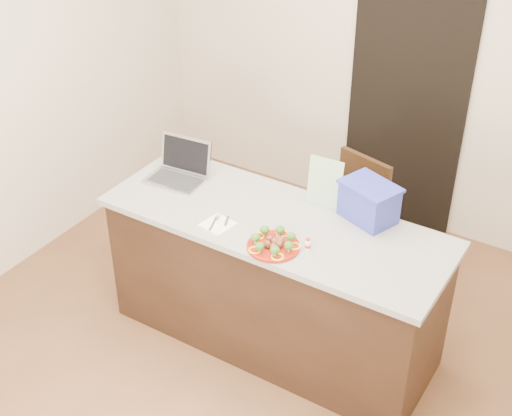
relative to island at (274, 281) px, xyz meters
The scene contains 16 objects.
ground 0.53m from the island, 90.00° to the right, with size 4.00×4.00×0.00m, color brown.
room_shell 1.18m from the island, 90.00° to the right, with size 4.00×4.00×4.00m.
doorway 1.81m from the island, 86.69° to the left, with size 0.90×0.02×2.00m, color black.
island is the anchor object (origin of this frame).
plate 0.54m from the island, 61.68° to the right, with size 0.29×0.29×0.02m.
meatballs 0.57m from the island, 60.57° to the right, with size 0.11×0.12×0.04m.
broccoli 0.58m from the island, 61.68° to the right, with size 0.24×0.25×0.04m.
pepper_rings 0.55m from the island, 61.68° to the right, with size 0.28×0.28×0.01m.
napkin 0.57m from the island, 138.83° to the right, with size 0.16×0.16×0.01m, color white.
fork 0.58m from the island, 142.42° to the right, with size 0.05×0.17×0.00m.
knife 0.57m from the island, 133.18° to the right, with size 0.05×0.18×0.01m.
yogurt_bottle 0.59m from the island, 27.72° to the right, with size 0.03×0.03×0.07m.
laptop 0.92m from the island, behind, with size 0.37×0.31×0.25m.
leaflet 0.69m from the island, 60.87° to the left, with size 0.21×0.00×0.30m, color white.
blue_box 0.78m from the island, 32.99° to the left, with size 0.38×0.33×0.23m.
chair 0.85m from the island, 80.10° to the left, with size 0.50×0.51×0.93m.
Camera 1 is at (1.71, -2.70, 3.22)m, focal length 50.00 mm.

